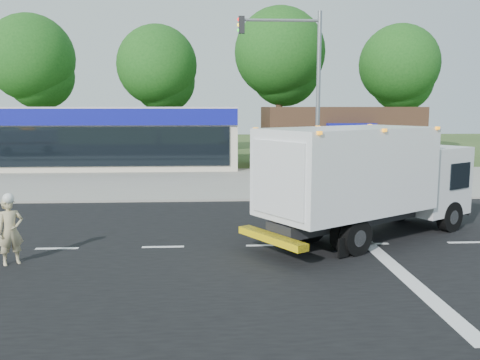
{
  "coord_description": "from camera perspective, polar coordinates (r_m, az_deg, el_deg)",
  "views": [
    {
      "loc": [
        -1.56,
        -14.27,
        4.01
      ],
      "look_at": [
        -0.69,
        1.7,
        1.7
      ],
      "focal_mm": 38.0,
      "sensor_mm": 36.0,
      "label": 1
    }
  ],
  "objects": [
    {
      "name": "ground",
      "position": [
        14.9,
        3.02,
        -7.4
      ],
      "size": [
        120.0,
        120.0,
        0.0
      ],
      "primitive_type": "plane",
      "color": "#385123",
      "rests_on": "ground"
    },
    {
      "name": "road_asphalt",
      "position": [
        14.9,
        3.02,
        -7.38
      ],
      "size": [
        60.0,
        14.0,
        0.02
      ],
      "primitive_type": "cube",
      "color": "black",
      "rests_on": "ground"
    },
    {
      "name": "sidewalk",
      "position": [
        22.87,
        0.84,
        -1.72
      ],
      "size": [
        60.0,
        2.4,
        0.12
      ],
      "primitive_type": "cube",
      "color": "gray",
      "rests_on": "ground"
    },
    {
      "name": "parking_apron",
      "position": [
        28.59,
        0.04,
        0.19
      ],
      "size": [
        60.0,
        9.0,
        0.02
      ],
      "primitive_type": "cube",
      "color": "gray",
      "rests_on": "ground"
    },
    {
      "name": "lane_markings",
      "position": [
        13.83,
        9.26,
        -8.67
      ],
      "size": [
        55.2,
        7.0,
        0.01
      ],
      "color": "silver",
      "rests_on": "road_asphalt"
    },
    {
      "name": "ems_box_truck",
      "position": [
        15.77,
        14.05,
        0.57
      ],
      "size": [
        7.82,
        6.13,
        3.43
      ],
      "rotation": [
        0.0,
        0.0,
        0.56
      ],
      "color": "black",
      "rests_on": "ground"
    },
    {
      "name": "emergency_worker",
      "position": [
        14.22,
        -24.39,
        -5.11
      ],
      "size": [
        0.76,
        0.7,
        1.86
      ],
      "rotation": [
        0.0,
        0.0,
        0.58
      ],
      "color": "tan",
      "rests_on": "ground"
    },
    {
      "name": "retail_strip_mall",
      "position": [
        35.05,
        -15.42,
        4.67
      ],
      "size": [
        18.0,
        6.2,
        4.0
      ],
      "color": "beige",
      "rests_on": "ground"
    },
    {
      "name": "brown_storefront",
      "position": [
        35.36,
        10.93,
        4.82
      ],
      "size": [
        10.0,
        6.7,
        4.0
      ],
      "color": "#382316",
      "rests_on": "ground"
    },
    {
      "name": "traffic_signal_pole",
      "position": [
        22.23,
        7.14,
        10.52
      ],
      "size": [
        3.51,
        0.25,
        8.0
      ],
      "color": "gray",
      "rests_on": "ground"
    },
    {
      "name": "background_trees",
      "position": [
        42.57,
        -2.21,
        12.77
      ],
      "size": [
        36.77,
        7.39,
        12.1
      ],
      "color": "#332114",
      "rests_on": "ground"
    }
  ]
}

